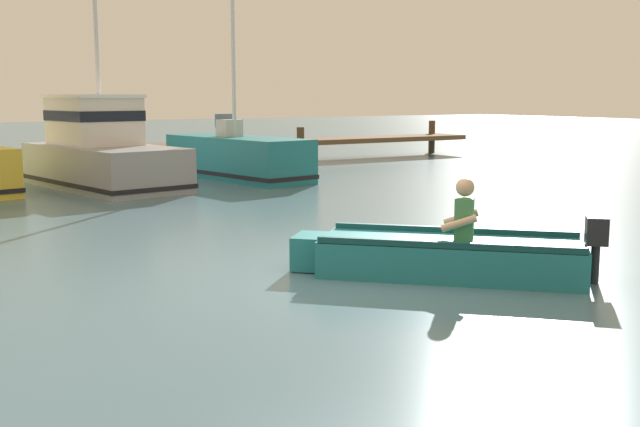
# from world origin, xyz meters

# --- Properties ---
(ground_plane) EXTENTS (120.00, 120.00, 0.00)m
(ground_plane) POSITION_xyz_m (0.00, 0.00, 0.00)
(ground_plane) COLOR slate
(wooden_dock) EXTENTS (14.15, 1.64, 1.22)m
(wooden_dock) POSITION_xyz_m (7.65, 14.43, 0.64)
(wooden_dock) COLOR brown
(wooden_dock) RESTS_ON ground
(rowboat_with_person) EXTENTS (3.04, 3.09, 1.19)m
(rowboat_with_person) POSITION_xyz_m (1.14, -0.53, 0.25)
(rowboat_with_person) COLOR #1E727A
(rowboat_with_person) RESTS_ON ground
(moored_boat_grey) EXTENTS (2.84, 5.12, 4.33)m
(moored_boat_grey) POSITION_xyz_m (0.33, 10.69, 0.82)
(moored_boat_grey) COLOR gray
(moored_boat_grey) RESTS_ON ground
(moored_boat_teal) EXTENTS (2.25, 4.89, 4.78)m
(moored_boat_teal) POSITION_xyz_m (3.87, 10.63, 0.54)
(moored_boat_teal) COLOR #1E727A
(moored_boat_teal) RESTS_ON ground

